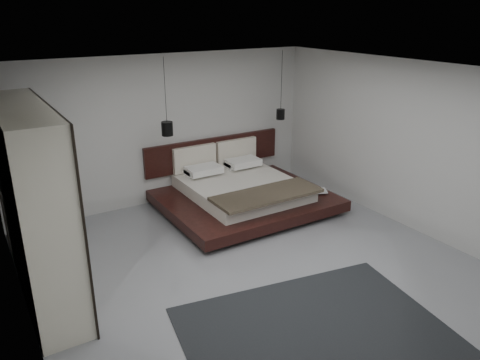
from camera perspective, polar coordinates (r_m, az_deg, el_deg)
floor at (r=7.02m, az=1.45°, el=-10.22°), size 6.00×6.00×0.00m
ceiling at (r=6.10m, az=1.69°, el=13.09°), size 6.00×6.00×0.00m
wall_back at (r=8.98m, az=-8.98°, el=6.08°), size 6.00×0.00×6.00m
wall_front at (r=4.46m, az=23.43°, el=-10.54°), size 6.00×0.00×6.00m
wall_left at (r=5.51m, az=-25.69°, el=-4.94°), size 0.00×6.00×6.00m
wall_right at (r=8.38m, az=19.09°, el=4.18°), size 0.00×6.00×6.00m
bed at (r=8.81m, az=0.17°, el=-1.46°), size 2.98×2.47×1.11m
book_lower at (r=8.98m, az=9.13°, el=-1.37°), size 0.20×0.27×0.02m
book_upper at (r=8.94m, az=9.17°, el=-1.33°), size 0.32×0.35×0.02m
pendant_left at (r=8.30m, az=-8.87°, el=6.21°), size 0.20×0.20×1.34m
pendant_right at (r=9.49m, az=4.96°, el=8.03°), size 0.17×0.17×1.35m
wardrobe at (r=6.32m, az=-23.70°, el=-2.92°), size 0.60×2.56×2.51m
rug at (r=5.80m, az=9.12°, el=-17.78°), size 3.34×2.64×0.01m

